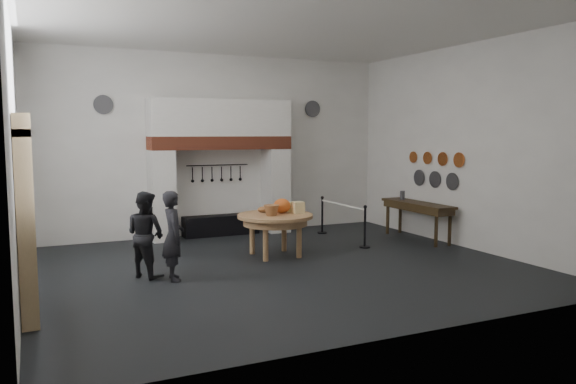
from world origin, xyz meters
name	(u,v)px	position (x,y,z in m)	size (l,w,h in m)	color
floor	(282,267)	(0.00, 0.00, 0.00)	(9.00, 8.00, 0.02)	black
ceiling	(281,26)	(0.00, 0.00, 4.50)	(9.00, 8.00, 0.02)	silver
wall_back	(216,145)	(0.00, 4.00, 2.25)	(9.00, 0.02, 4.50)	white
wall_front	(415,158)	(0.00, -4.00, 2.25)	(9.00, 0.02, 4.50)	white
wall_left	(15,153)	(-4.50, 0.00, 2.25)	(0.02, 8.00, 4.50)	white
wall_right	(467,147)	(4.50, 0.00, 2.25)	(0.02, 8.00, 4.50)	white
chimney_pier_left	(162,196)	(-1.48, 3.65, 1.07)	(0.55, 0.70, 2.15)	silver
chimney_pier_right	(276,190)	(1.48, 3.65, 1.07)	(0.55, 0.70, 2.15)	silver
hearth_brick_band	(221,143)	(0.00, 3.65, 2.31)	(3.50, 0.72, 0.32)	#9E442B
chimney_hood	(220,118)	(0.00, 3.65, 2.92)	(3.50, 0.70, 0.90)	silver
iron_range	(221,225)	(0.00, 3.72, 0.25)	(1.90, 0.45, 0.50)	black
utensil_rail	(218,165)	(0.00, 3.92, 1.75)	(0.02, 0.02, 1.60)	black
door_recess	(19,226)	(-4.47, -1.00, 1.25)	(0.04, 1.10, 2.50)	black
door_jamb_near	(26,230)	(-4.38, -1.70, 1.30)	(0.22, 0.30, 2.60)	tan
door_jamb_far	(26,216)	(-4.38, -0.30, 1.30)	(0.22, 0.30, 2.60)	tan
door_lintel	(22,126)	(-4.38, -1.00, 2.65)	(0.22, 1.70, 0.30)	tan
wall_plaque	(21,190)	(-4.45, 0.80, 1.60)	(0.05, 0.34, 0.44)	gold
work_table	(275,216)	(0.28, 0.94, 0.84)	(1.56, 1.56, 0.07)	tan
pumpkin	(282,206)	(0.48, 1.04, 1.03)	(0.36, 0.36, 0.31)	orange
cheese_block_big	(298,208)	(0.78, 0.89, 0.99)	(0.22, 0.22, 0.24)	#EDD58E
cheese_block_small	(291,207)	(0.76, 1.19, 0.97)	(0.18, 0.18, 0.20)	#F9EE94
wicker_basket	(271,210)	(0.13, 0.79, 0.98)	(0.32, 0.32, 0.22)	#986137
bread_loaf	(264,209)	(0.18, 1.29, 0.94)	(0.31, 0.18, 0.13)	#A05C39
visitor_near	(173,236)	(-2.09, -0.07, 0.78)	(0.57, 0.37, 1.56)	black
visitor_far	(145,234)	(-2.49, 0.33, 0.77)	(0.75, 0.58, 1.53)	black
side_table	(417,204)	(4.10, 1.18, 0.87)	(0.55, 2.20, 0.06)	#372814
pewter_jug	(402,195)	(4.10, 1.78, 1.01)	(0.12, 0.12, 0.22)	#505055
copper_pan_a	(459,160)	(4.46, 0.20, 1.95)	(0.34, 0.34, 0.03)	#C6662D
copper_pan_b	(443,159)	(4.46, 0.75, 1.95)	(0.32, 0.32, 0.03)	#C6662D
copper_pan_c	(427,158)	(4.46, 1.30, 1.95)	(0.30, 0.30, 0.03)	#C6662D
copper_pan_d	(413,157)	(4.46, 1.85, 1.95)	(0.28, 0.28, 0.03)	#C6662D
pewter_plate_left	(452,181)	(4.46, 0.40, 1.45)	(0.40, 0.40, 0.03)	#4C4C51
pewter_plate_mid	(435,179)	(4.46, 1.00, 1.45)	(0.40, 0.40, 0.03)	#4C4C51
pewter_plate_right	(419,178)	(4.46, 1.60, 1.45)	(0.40, 0.40, 0.03)	#4C4C51
pewter_plate_back_left	(103,105)	(-2.70, 3.96, 3.20)	(0.44, 0.44, 0.03)	#4C4C51
pewter_plate_back_right	(313,109)	(2.70, 3.96, 3.20)	(0.44, 0.44, 0.03)	#4C4C51
barrier_post_near	(365,228)	(2.43, 0.86, 0.45)	(0.05, 0.05, 0.90)	black
barrier_post_far	(322,216)	(2.43, 2.86, 0.45)	(0.05, 0.05, 0.90)	black
barrier_rope	(342,205)	(2.43, 1.86, 0.85)	(0.04, 0.04, 2.00)	white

